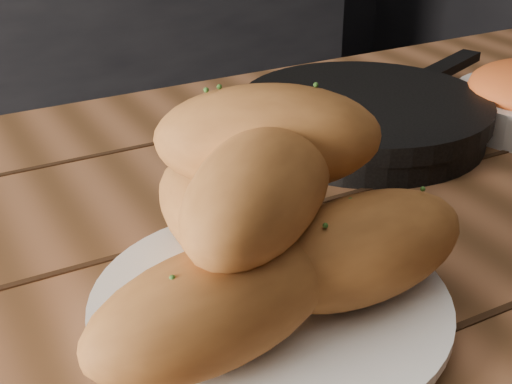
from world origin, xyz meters
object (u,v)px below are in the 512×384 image
object	(u,v)px
table	(349,360)
bread_rolls	(266,219)
plate	(270,306)
skillet	(365,116)

from	to	relation	value
table	bread_rolls	bearing A→B (deg)	-166.51
plate	skillet	bearing A→B (deg)	42.52
bread_rolls	table	bearing A→B (deg)	13.49
table	skillet	xyz separation A→B (m)	(0.16, 0.21, 0.12)
bread_rolls	plate	bearing A→B (deg)	-62.93
table	skillet	size ratio (longest dim) A/B	3.55
plate	bread_rolls	distance (m)	0.07
skillet	table	bearing A→B (deg)	-127.79
bread_rolls	skillet	size ratio (longest dim) A/B	0.74
table	skillet	world-z (taller)	skillet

